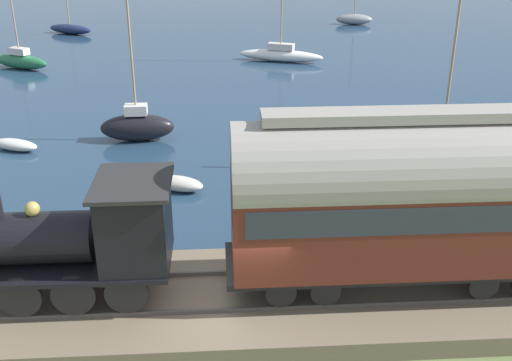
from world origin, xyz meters
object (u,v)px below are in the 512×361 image
at_px(sailboat_navy, 70,29).
at_px(sailboat_gray, 354,19).
at_px(sailboat_brown, 440,157).
at_px(rowboat_near_shore, 15,145).
at_px(rowboat_far_out, 178,183).
at_px(sailboat_white, 281,54).
at_px(passenger_coach, 404,194).
at_px(steam_locomotive, 90,234).
at_px(sailboat_black, 137,125).
at_px(sailboat_green, 20,60).

distance_m(sailboat_navy, sailboat_gray, 26.51).
relative_size(sailboat_brown, rowboat_near_shore, 2.93).
height_order(sailboat_brown, rowboat_far_out, sailboat_brown).
distance_m(sailboat_brown, sailboat_white, 21.05).
bearing_deg(rowboat_near_shore, sailboat_navy, 31.31).
bearing_deg(sailboat_brown, passenger_coach, -179.19).
distance_m(passenger_coach, sailboat_navy, 45.51).
xyz_separation_m(sailboat_white, sailboat_gray, (15.89, -8.75, 0.01)).
relative_size(steam_locomotive, passenger_coach, 0.59).
xyz_separation_m(sailboat_navy, sailboat_gray, (3.53, -26.27, 0.09)).
bearing_deg(rowboat_far_out, sailboat_black, 43.53).
height_order(steam_locomotive, sailboat_navy, sailboat_navy).
distance_m(passenger_coach, sailboat_green, 33.70).
bearing_deg(steam_locomotive, sailboat_green, 19.73).
distance_m(steam_locomotive, sailboat_brown, 15.14).
bearing_deg(sailboat_green, rowboat_near_shore, -136.93).
height_order(sailboat_brown, sailboat_white, sailboat_white).
distance_m(steam_locomotive, sailboat_white, 30.61).
xyz_separation_m(steam_locomotive, sailboat_black, (13.30, 0.55, -1.61)).
distance_m(sailboat_black, sailboat_gray, 36.38).
xyz_separation_m(steam_locomotive, sailboat_white, (29.57, -7.71, -1.83)).
relative_size(passenger_coach, rowboat_far_out, 4.02).
distance_m(rowboat_far_out, rowboat_near_shore, 8.81).
distance_m(sailboat_black, sailboat_brown, 13.33).
xyz_separation_m(sailboat_black, rowboat_far_out, (-5.67, -2.14, -0.47)).
bearing_deg(sailboat_gray, sailboat_green, 132.77).
relative_size(sailboat_navy, rowboat_near_shore, 2.29).
relative_size(sailboat_black, rowboat_far_out, 4.11).
bearing_deg(passenger_coach, sailboat_brown, -26.07).
relative_size(sailboat_navy, rowboat_far_out, 2.52).
relative_size(sailboat_brown, sailboat_gray, 1.10).
distance_m(passenger_coach, sailboat_brown, 10.34).
distance_m(sailboat_green, rowboat_near_shore, 16.65).
xyz_separation_m(sailboat_brown, sailboat_gray, (36.48, -4.41, -0.01)).
bearing_deg(sailboat_brown, rowboat_far_out, 124.17).
bearing_deg(sailboat_white, sailboat_brown, -148.07).
height_order(sailboat_white, sailboat_green, sailboat_white).
relative_size(sailboat_black, sailboat_brown, 1.28).
relative_size(steam_locomotive, rowboat_far_out, 2.36).
bearing_deg(steam_locomotive, sailboat_black, 2.37).
xyz_separation_m(sailboat_gray, rowboat_near_shore, (-33.06, 22.28, -0.29)).
relative_size(sailboat_gray, rowboat_far_out, 2.93).
relative_size(passenger_coach, sailboat_navy, 1.59).
relative_size(sailboat_white, sailboat_green, 1.40).
distance_m(sailboat_gray, rowboat_far_out, 40.64).
xyz_separation_m(sailboat_green, rowboat_far_out, (-20.82, -11.80, -0.30)).
bearing_deg(sailboat_white, sailboat_gray, -8.82).
bearing_deg(sailboat_black, rowboat_near_shore, 98.19).
relative_size(steam_locomotive, sailboat_white, 0.59).
bearing_deg(rowboat_near_shore, sailboat_green, 38.88).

